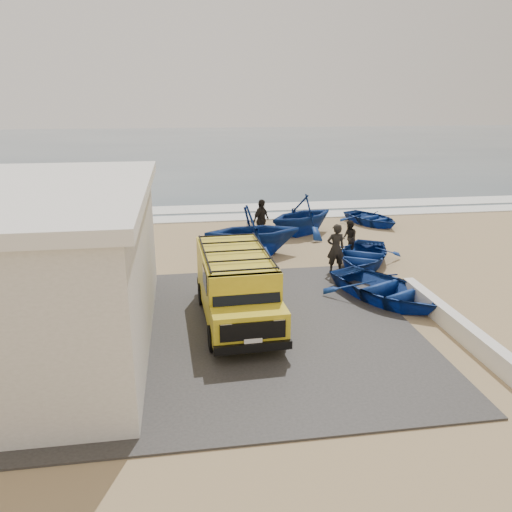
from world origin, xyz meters
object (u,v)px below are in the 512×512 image
van (236,284)px  fisherman_front (336,248)px  boat_far_left (302,215)px  fisherman_back (261,220)px  parapet (453,323)px  boat_mid_left (253,231)px  fisherman_middle (349,238)px  boat_far_right (371,218)px  boat_near_right (363,255)px  boat_near_left (384,288)px

van → fisherman_front: bearing=39.6°
boat_far_left → fisherman_back: (-2.14, -0.85, 0.00)m
van → fisherman_back: van is taller
parapet → boat_mid_left: boat_mid_left is taller
parapet → fisherman_middle: 7.49m
boat_far_right → fisherman_back: 6.65m
boat_far_left → boat_near_right: bearing=-14.7°
fisherman_back → boat_near_right: bearing=-94.8°
van → boat_far_right: 13.62m
boat_far_right → fisherman_front: bearing=-145.0°
fisherman_middle → van: bearing=-42.1°
boat_near_left → boat_mid_left: bearing=96.9°
van → boat_far_right: (8.34, 10.74, -0.81)m
boat_far_left → fisherman_middle: (1.18, -3.58, -0.23)m
boat_near_left → boat_far_left: 8.60m
van → boat_near_left: 5.07m
boat_near_left → boat_far_right: boat_near_left is taller
boat_far_left → fisherman_back: 2.30m
parapet → van: (-6.00, 1.68, 0.88)m
parapet → boat_far_right: bearing=79.3°
fisherman_back → fisherman_middle: bearing=-84.9°
boat_far_right → fisherman_front: fisherman_front is taller
boat_near_right → boat_mid_left: bearing=-175.3°
boat_mid_left → boat_far_left: boat_mid_left is taller
parapet → fisherman_front: fisherman_front is taller
boat_far_left → van: bearing=-54.2°
boat_far_right → fisherman_front: size_ratio=1.76×
boat_far_right → fisherman_front: 8.13m
boat_near_left → boat_mid_left: boat_mid_left is taller
parapet → boat_far_right: boat_far_right is taller
van → boat_near_left: (4.95, 0.80, -0.73)m
boat_mid_left → boat_far_left: (2.84, 2.98, -0.09)m
boat_far_left → boat_far_right: boat_far_left is taller
boat_near_right → fisherman_back: fisherman_back is taller
boat_far_left → fisherman_front: 5.58m
boat_near_left → fisherman_back: bearing=84.7°
van → boat_mid_left: size_ratio=1.25×
van → boat_far_left: size_ratio=1.37×
boat_near_right → fisherman_back: 5.33m
boat_far_left → fisherman_front: size_ratio=1.95×
boat_near_left → fisherman_middle: size_ratio=2.76×
parapet → boat_far_left: (-1.75, 11.03, 0.70)m
boat_mid_left → boat_near_left: bearing=-152.1°
boat_mid_left → van: bearing=163.0°
fisherman_back → boat_far_left: bearing=-23.7°
boat_near_left → boat_far_right: (3.39, 9.94, -0.08)m
parapet → fisherman_front: size_ratio=3.16×
van → boat_mid_left: bearing=75.2°
boat_near_right → van: bearing=-111.9°
fisherman_front → parapet: bearing=107.0°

